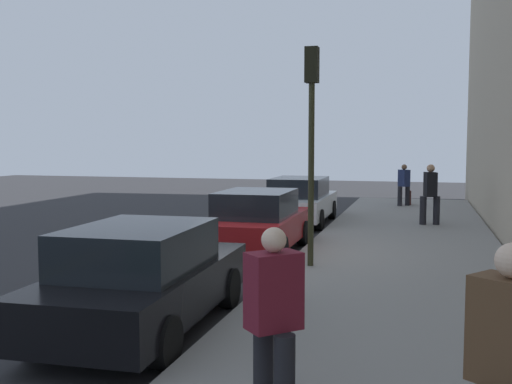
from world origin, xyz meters
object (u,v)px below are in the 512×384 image
parked_car_white (300,200)px  rolling_suitcase (408,198)px  pedestrian_brown_coat (509,368)px  pedestrian_black_coat (430,193)px  parked_car_black (143,278)px  parked_car_red (258,222)px  traffic_light_pole (312,119)px  pedestrian_burgundy_coat (274,317)px  pedestrian_navy_coat (404,184)px

parked_car_white → rolling_suitcase: 6.52m
parked_car_white → pedestrian_brown_coat: 15.42m
pedestrian_brown_coat → pedestrian_black_coat: (14.55, 0.34, -0.00)m
parked_car_black → pedestrian_black_coat: bearing=-19.5°
pedestrian_black_coat → parked_car_red: bearing=142.4°
parked_car_red → parked_car_white: (5.42, 0.06, 0.00)m
traffic_light_pole → pedestrian_black_coat: bearing=-19.1°
pedestrian_burgundy_coat → pedestrian_black_coat: (13.66, -1.52, 0.05)m
pedestrian_brown_coat → traffic_light_pole: traffic_light_pole is taller
pedestrian_brown_coat → pedestrian_black_coat: size_ratio=1.00×
pedestrian_brown_coat → pedestrian_black_coat: pedestrian_brown_coat is taller
pedestrian_brown_coat → pedestrian_burgundy_coat: size_ratio=1.05×
parked_car_red → traffic_light_pole: traffic_light_pole is taller
parked_car_black → pedestrian_navy_coat: (16.63, -3.06, 0.26)m
parked_car_black → pedestrian_burgundy_coat: bearing=-134.1°
pedestrian_brown_coat → pedestrian_burgundy_coat: pedestrian_brown_coat is taller
parked_car_red → parked_car_white: 5.42m
traffic_light_pole → parked_car_black: bearing=159.9°
parked_car_red → pedestrian_brown_coat: size_ratio=2.31×
pedestrian_black_coat → rolling_suitcase: size_ratio=1.98×
parked_car_red → pedestrian_brown_coat: pedestrian_brown_coat is taller
pedestrian_black_coat → traffic_light_pole: (-6.94, 2.40, 1.98)m
traffic_light_pole → pedestrian_burgundy_coat: bearing=-172.5°
pedestrian_brown_coat → rolling_suitcase: pedestrian_brown_coat is taller
pedestrian_navy_coat → traffic_light_pole: traffic_light_pole is taller
parked_car_black → pedestrian_brown_coat: (-3.28, -4.32, 0.37)m
parked_car_black → pedestrian_brown_coat: 5.44m
pedestrian_black_coat → traffic_light_pole: size_ratio=0.42×
parked_car_white → pedestrian_navy_coat: (5.13, -3.13, 0.26)m
traffic_light_pole → pedestrian_brown_coat: bearing=-160.2°
traffic_light_pole → parked_car_white: bearing=13.0°
parked_car_white → pedestrian_black_coat: (-0.23, -4.05, 0.37)m
parked_car_white → traffic_light_pole: size_ratio=1.04×
pedestrian_navy_coat → rolling_suitcase: bearing=-19.3°
parked_car_black → pedestrian_brown_coat: size_ratio=2.38×
parked_car_black → parked_car_white: size_ratio=0.96×
traffic_light_pole → rolling_suitcase: traffic_light_pole is taller
parked_car_black → pedestrian_navy_coat: size_ratio=2.68×
pedestrian_burgundy_coat → pedestrian_brown_coat: bearing=-115.6°
pedestrian_brown_coat → pedestrian_burgundy_coat: (0.89, 1.85, -0.05)m
pedestrian_navy_coat → pedestrian_brown_coat: (-19.91, -1.26, 0.11)m
pedestrian_burgundy_coat → traffic_light_pole: bearing=7.5°
pedestrian_navy_coat → pedestrian_brown_coat: pedestrian_brown_coat is taller
pedestrian_black_coat → pedestrian_brown_coat: bearing=-178.7°
parked_car_black → traffic_light_pole: size_ratio=1.00×
pedestrian_brown_coat → parked_car_white: bearing=16.6°
pedestrian_burgundy_coat → traffic_light_pole: (6.73, 0.88, 2.03)m
parked_car_black → pedestrian_burgundy_coat: size_ratio=2.51×
pedestrian_brown_coat → rolling_suitcase: 20.43m
parked_car_red → pedestrian_burgundy_coat: 8.83m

